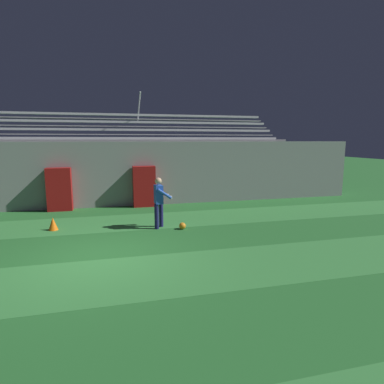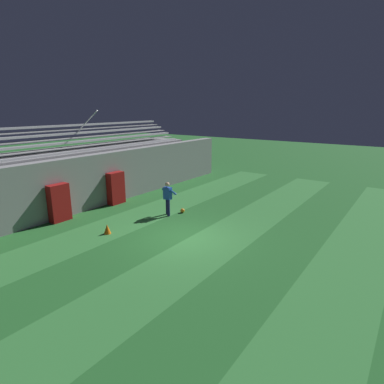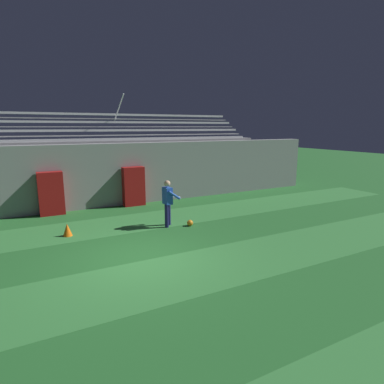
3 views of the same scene
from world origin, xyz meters
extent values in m
plane|color=#236028|center=(0.00, 0.00, 0.00)|extent=(80.00, 80.00, 0.00)
cube|color=#337A38|center=(0.00, -6.00, 0.00)|extent=(28.00, 2.34, 0.01)
cube|color=#337A38|center=(0.00, -1.32, 0.00)|extent=(28.00, 2.34, 0.01)
cube|color=#337A38|center=(0.00, 3.36, 0.00)|extent=(28.00, 2.34, 0.01)
cube|color=gray|center=(0.00, 6.50, 1.40)|extent=(24.00, 0.60, 2.80)
cube|color=maroon|center=(-1.72, 5.95, 0.88)|extent=(0.96, 0.44, 1.76)
cube|color=maroon|center=(1.72, 5.95, 0.88)|extent=(0.96, 0.44, 1.76)
cube|color=gray|center=(0.00, 8.50, 1.45)|extent=(18.00, 3.20, 2.90)
cube|color=#B7B7BC|center=(0.00, 7.25, 2.95)|extent=(17.10, 0.36, 0.10)
cube|color=gray|center=(0.00, 7.05, 2.72)|extent=(17.10, 0.60, 0.04)
cube|color=#B7B7BC|center=(0.00, 7.95, 3.35)|extent=(17.10, 0.36, 0.10)
cube|color=gray|center=(0.00, 7.75, 3.12)|extent=(17.10, 0.60, 0.04)
cube|color=#B7B7BC|center=(0.00, 8.65, 3.75)|extent=(17.10, 0.36, 0.10)
cube|color=gray|center=(0.00, 8.45, 3.52)|extent=(17.10, 0.60, 0.04)
cube|color=#B7B7BC|center=(0.00, 9.35, 4.15)|extent=(17.10, 0.36, 0.10)
cube|color=gray|center=(0.00, 9.15, 3.92)|extent=(17.10, 0.60, 0.04)
cylinder|color=#B7B7BC|center=(1.76, 8.05, 4.40)|extent=(0.06, 1.93, 1.25)
cylinder|color=#19194C|center=(1.92, 2.48, 0.41)|extent=(0.15, 0.15, 0.82)
cylinder|color=#19194C|center=(1.74, 2.24, 0.41)|extent=(0.15, 0.15, 0.82)
cube|color=#234CB2|center=(1.83, 2.36, 1.12)|extent=(0.27, 0.40, 0.60)
sphere|color=tan|center=(1.83, 2.36, 1.56)|extent=(0.22, 0.22, 0.22)
cylinder|color=#234CB2|center=(1.95, 2.61, 1.17)|extent=(0.48, 0.12, 0.37)
cylinder|color=#234CB2|center=(1.99, 2.13, 1.17)|extent=(0.48, 0.12, 0.37)
cube|color=silver|center=(2.15, 2.59, 1.04)|extent=(0.12, 0.12, 0.08)
cube|color=silver|center=(2.18, 2.19, 1.04)|extent=(0.12, 0.12, 0.08)
sphere|color=orange|center=(2.54, 2.00, 0.11)|extent=(0.22, 0.22, 0.22)
cone|color=orange|center=(-1.52, 2.90, 0.21)|extent=(0.30, 0.30, 0.42)
camera|label=1|loc=(0.37, -7.88, 2.87)|focal=30.00mm
camera|label=2|loc=(-9.75, -7.33, 5.17)|focal=30.00mm
camera|label=3|loc=(-2.58, -7.88, 3.52)|focal=30.00mm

